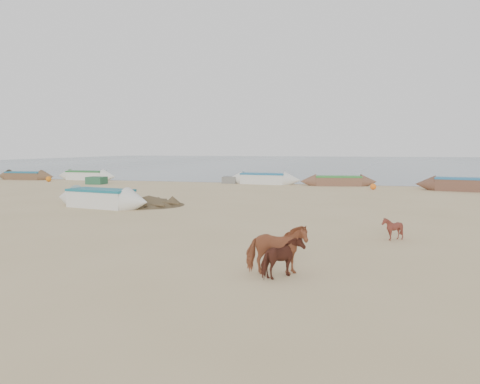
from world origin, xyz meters
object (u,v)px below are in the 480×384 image
object	(u,v)px
cow_adult	(276,249)
near_canoe	(101,198)
calf_right	(284,258)
calf_front	(393,229)

from	to	relation	value
cow_adult	near_canoe	world-z (taller)	cow_adult
calf_right	near_canoe	size ratio (longest dim) A/B	0.16
cow_adult	near_canoe	xyz separation A→B (m)	(-10.85, 10.13, -0.14)
near_canoe	calf_right	bearing A→B (deg)	-32.40
cow_adult	calf_front	size ratio (longest dim) A/B	1.89
cow_adult	near_canoe	distance (m)	14.84
cow_adult	calf_right	bearing A→B (deg)	-149.60
cow_adult	calf_front	distance (m)	5.88
calf_front	calf_right	distance (m)	5.98
cow_adult	calf_right	world-z (taller)	cow_adult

